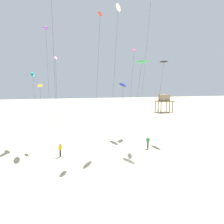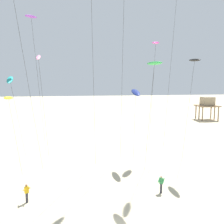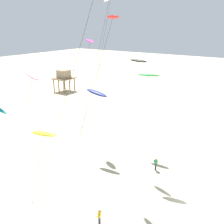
{
  "view_description": "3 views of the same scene",
  "coord_description": "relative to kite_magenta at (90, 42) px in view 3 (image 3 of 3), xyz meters",
  "views": [
    {
      "loc": [
        -10.29,
        -24.56,
        9.0
      ],
      "look_at": [
        0.05,
        9.01,
        4.99
      ],
      "focal_mm": 39.34,
      "sensor_mm": 36.0,
      "label": 1
    },
    {
      "loc": [
        -3.28,
        -17.12,
        10.92
      ],
      "look_at": [
        0.24,
        9.5,
        7.3
      ],
      "focal_mm": 43.25,
      "sensor_mm": 36.0,
      "label": 2
    },
    {
      "loc": [
        -24.67,
        -7.57,
        17.84
      ],
      "look_at": [
        -2.73,
        7.85,
        9.27
      ],
      "focal_mm": 45.21,
      "sensor_mm": 36.0,
      "label": 3
    }
  ],
  "objects": [
    {
      "name": "kite_red",
      "position": [
        -9.17,
        -10.25,
        2.71
      ],
      "size": [
        1.38,
        8.04,
        18.56
      ],
      "color": "red",
      "rests_on": "ground"
    },
    {
      "name": "kite_black",
      "position": [
        2.61,
        -6.56,
        -2.6
      ],
      "size": [
        0.75,
        4.88,
        12.9
      ],
      "color": "black",
      "rests_on": "ground"
    },
    {
      "name": "kite_pink",
      "position": [
        -14.76,
        -4.85,
        -2.52
      ],
      "size": [
        0.7,
        4.87,
        13.32
      ],
      "color": "pink",
      "rests_on": "ground"
    },
    {
      "name": "kite_green",
      "position": [
        -3.48,
        -11.41,
        -3.22
      ],
      "size": [
        1.28,
        6.38,
        12.29
      ],
      "color": "green",
      "rests_on": "ground"
    },
    {
      "name": "kite_magenta",
      "position": [
        0.0,
        0.0,
        0.0
      ],
      "size": [
        1.98,
        5.47,
        15.6
      ],
      "color": "#D8339E",
      "rests_on": "ground"
    },
    {
      "name": "kite_flyer_middle",
      "position": [
        -15.08,
        -13.05,
        -14.3
      ],
      "size": [
        0.71,
        0.7,
        1.67
      ],
      "color": "#33333D",
      "rests_on": "ground"
    },
    {
      "name": "stilt_house",
      "position": [
        21.61,
        27.09,
        -11.02
      ],
      "size": [
        5.11,
        4.6,
        5.7
      ],
      "color": "#846647",
      "rests_on": "ground"
    },
    {
      "name": "kite_yellow",
      "position": [
        -17.2,
        -8.82,
        -6.43
      ],
      "size": [
        0.9,
        4.47,
        9.08
      ],
      "color": "yellow",
      "rests_on": "ground"
    },
    {
      "name": "ground_plane",
      "position": [
        -7.38,
        -18.82,
        -15.19
      ],
      "size": [
        260.0,
        260.0,
        0.0
      ],
      "primitive_type": "plane",
      "color": "beige"
    },
    {
      "name": "kite_white",
      "position": [
        -5.62,
        -7.37,
        4.75
      ],
      "size": [
        1.73,
        7.48,
        20.68
      ],
      "color": "white",
      "rests_on": "ground"
    },
    {
      "name": "kite_flyer_nearest",
      "position": [
        -2.94,
        -12.65,
        -14.3
      ],
      "size": [
        0.72,
        0.71,
        1.67
      ],
      "color": "#33333D",
      "rests_on": "ground"
    },
    {
      "name": "kite_navy",
      "position": [
        -3.52,
        -3.83,
        -6.31
      ],
      "size": [
        0.9,
        3.65,
        9.43
      ],
      "color": "navy",
      "rests_on": "ground"
    }
  ]
}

